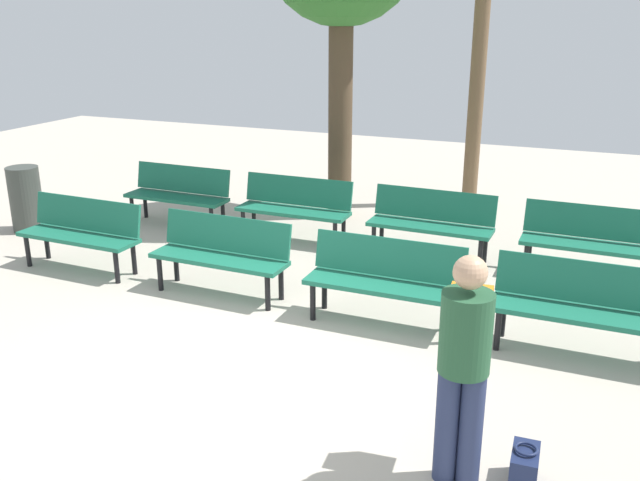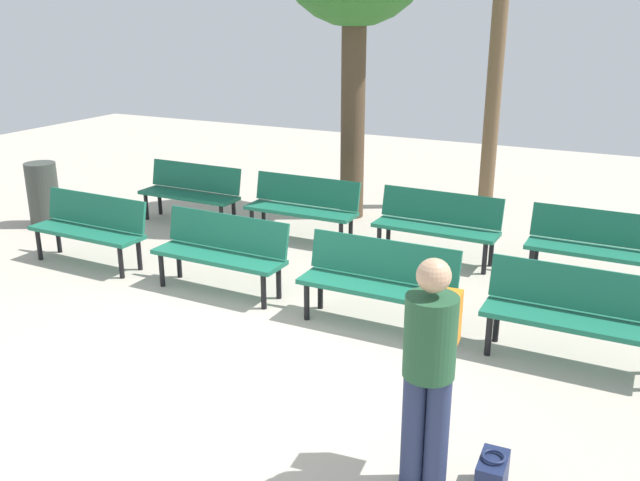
{
  "view_description": "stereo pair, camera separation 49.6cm",
  "coord_description": "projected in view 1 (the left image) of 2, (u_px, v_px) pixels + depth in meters",
  "views": [
    {
      "loc": [
        2.9,
        -4.74,
        3.09
      ],
      "look_at": [
        0.0,
        2.23,
        0.55
      ],
      "focal_mm": 38.59,
      "sensor_mm": 36.0,
      "label": 1
    },
    {
      "loc": [
        3.35,
        -4.53,
        3.09
      ],
      "look_at": [
        0.0,
        2.23,
        0.55
      ],
      "focal_mm": 38.59,
      "sensor_mm": 36.0,
      "label": 2
    }
  ],
  "objects": [
    {
      "name": "tree_0",
      "position": [
        476.0,
        102.0,
        11.02
      ],
      "size": [
        0.24,
        0.24,
        3.36
      ],
      "color": "brown",
      "rests_on": "ground_plane"
    },
    {
      "name": "bench_r0_c2",
      "position": [
        385.0,
        277.0,
        7.01
      ],
      "size": [
        1.6,
        0.48,
        0.87
      ],
      "rotation": [
        0.0,
        0.0,
        -0.0
      ],
      "color": "#19664C",
      "rests_on": "ground_plane"
    },
    {
      "name": "bench_r1_c0",
      "position": [
        179.0,
        192.0,
        10.28
      ],
      "size": [
        1.61,
        0.5,
        0.87
      ],
      "rotation": [
        0.0,
        0.0,
        -0.01
      ],
      "color": "#19664C",
      "rests_on": "ground_plane"
    },
    {
      "name": "bench_r0_c3",
      "position": [
        581.0,
        303.0,
        6.37
      ],
      "size": [
        1.6,
        0.49,
        0.87
      ],
      "rotation": [
        0.0,
        0.0,
        -0.01
      ],
      "color": "#19664C",
      "rests_on": "ground_plane"
    },
    {
      "name": "trash_bin",
      "position": [
        26.0,
        199.0,
        10.0
      ],
      "size": [
        0.45,
        0.45,
        0.95
      ],
      "primitive_type": "cylinder",
      "color": "#383D38",
      "rests_on": "ground_plane"
    },
    {
      "name": "bench_r0_c0",
      "position": [
        82.0,
        230.0,
        8.5
      ],
      "size": [
        1.61,
        0.52,
        0.87
      ],
      "rotation": [
        0.0,
        0.0,
        -0.02
      ],
      "color": "#19664C",
      "rests_on": "ground_plane"
    },
    {
      "name": "bench_r0_c1",
      "position": [
        222.0,
        251.0,
        7.76
      ],
      "size": [
        1.61,
        0.51,
        0.87
      ],
      "rotation": [
        0.0,
        0.0,
        -0.02
      ],
      "color": "#19664C",
      "rests_on": "ground_plane"
    },
    {
      "name": "visitor_with_backpack",
      "position": [
        464.0,
        356.0,
        4.5
      ],
      "size": [
        0.37,
        0.55,
        1.65
      ],
      "rotation": [
        0.0,
        0.0,
        3.24
      ],
      "color": "navy",
      "rests_on": "ground_plane"
    },
    {
      "name": "bench_r1_c1",
      "position": [
        295.0,
        205.0,
        9.59
      ],
      "size": [
        1.6,
        0.49,
        0.87
      ],
      "rotation": [
        0.0,
        0.0,
        -0.0
      ],
      "color": "#19664C",
      "rests_on": "ground_plane"
    },
    {
      "name": "ground_plane",
      "position": [
        225.0,
        371.0,
        6.19
      ],
      "size": [
        24.0,
        24.0,
        0.0
      ],
      "primitive_type": "plane",
      "color": "#B2A899"
    },
    {
      "name": "bench_r1_c2",
      "position": [
        431.0,
        220.0,
        8.9
      ],
      "size": [
        1.61,
        0.52,
        0.87
      ],
      "rotation": [
        0.0,
        0.0,
        -0.02
      ],
      "color": "#19664C",
      "rests_on": "ground_plane"
    },
    {
      "name": "handbag",
      "position": [
        524.0,
        467.0,
        4.68
      ],
      "size": [
        0.19,
        0.33,
        0.29
      ],
      "color": "#192347",
      "rests_on": "ground_plane"
    },
    {
      "name": "bench_r1_c3",
      "position": [
        591.0,
        238.0,
        8.19
      ],
      "size": [
        1.61,
        0.5,
        0.87
      ],
      "rotation": [
        0.0,
        0.0,
        -0.01
      ],
      "color": "#19664C",
      "rests_on": "ground_plane"
    }
  ]
}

